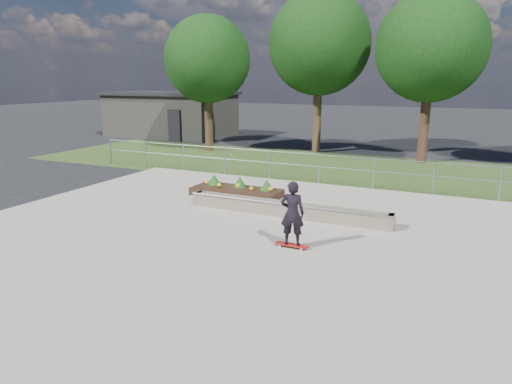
# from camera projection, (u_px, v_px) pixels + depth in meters

# --- Properties ---
(ground) EXTENTS (120.00, 120.00, 0.00)m
(ground) POSITION_uv_depth(u_px,v_px,m) (221.00, 252.00, 10.50)
(ground) COLOR black
(ground) RESTS_ON ground
(grass_verge) EXTENTS (30.00, 8.00, 0.02)m
(grass_verge) POSITION_uv_depth(u_px,v_px,m) (342.00, 169.00, 20.17)
(grass_verge) COLOR #2D451B
(grass_verge) RESTS_ON ground
(concrete_slab) EXTENTS (15.00, 15.00, 0.06)m
(concrete_slab) POSITION_uv_depth(u_px,v_px,m) (221.00, 250.00, 10.49)
(concrete_slab) COLOR gray
(concrete_slab) RESTS_ON ground
(fence) EXTENTS (20.06, 0.06, 1.20)m
(fence) POSITION_uv_depth(u_px,v_px,m) (319.00, 165.00, 16.91)
(fence) COLOR gray
(fence) RESTS_ON ground
(building) EXTENTS (8.40, 5.40, 3.00)m
(building) POSITION_uv_depth(u_px,v_px,m) (171.00, 114.00, 31.70)
(building) COLOR #2C2A27
(building) RESTS_ON ground
(tree_far_left) EXTENTS (4.55, 4.55, 7.15)m
(tree_far_left) POSITION_uv_depth(u_px,v_px,m) (207.00, 60.00, 24.04)
(tree_far_left) COLOR #342214
(tree_far_left) RESTS_ON ground
(tree_mid_left) EXTENTS (5.25, 5.25, 8.25)m
(tree_mid_left) POSITION_uv_depth(u_px,v_px,m) (319.00, 44.00, 23.37)
(tree_mid_left) COLOR #382716
(tree_mid_left) RESTS_ON ground
(tree_mid_right) EXTENTS (4.90, 4.90, 7.70)m
(tree_mid_right) POSITION_uv_depth(u_px,v_px,m) (431.00, 47.00, 20.32)
(tree_mid_right) COLOR #341E14
(tree_mid_right) RESTS_ON ground
(grind_ledge) EXTENTS (6.00, 0.44, 0.43)m
(grind_ledge) POSITION_uv_depth(u_px,v_px,m) (286.00, 209.00, 12.98)
(grind_ledge) COLOR #6A604E
(grind_ledge) RESTS_ON concrete_slab
(planter_bed) EXTENTS (3.00, 1.20, 0.61)m
(planter_bed) POSITION_uv_depth(u_px,v_px,m) (237.00, 190.00, 15.28)
(planter_bed) COLOR black
(planter_bed) RESTS_ON concrete_slab
(skateboarder) EXTENTS (0.80, 0.46, 1.59)m
(skateboarder) POSITION_uv_depth(u_px,v_px,m) (292.00, 214.00, 10.38)
(skateboarder) COLOR white
(skateboarder) RESTS_ON concrete_slab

